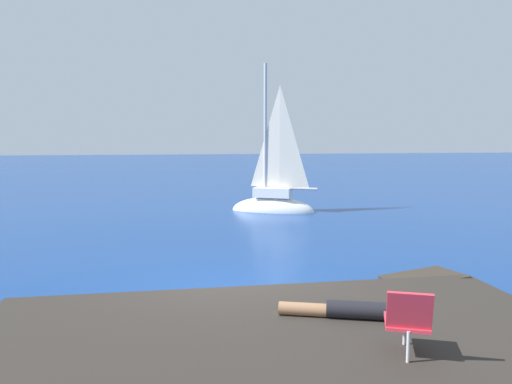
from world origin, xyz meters
TOP-DOWN VIEW (x-y plane):
  - ground_plane at (0.00, 0.00)m, footprint 160.00×160.00m
  - shore_ledge at (0.24, -3.09)m, footprint 7.76×4.00m
  - boulder_seaward at (-1.91, -1.38)m, footprint 1.07×1.14m
  - boulder_inland at (3.62, -0.58)m, footprint 1.58×1.83m
  - sailboat_near at (3.03, 10.57)m, footprint 3.64×2.55m
  - person_sunbather at (1.28, -2.77)m, footprint 1.70×0.73m
  - beach_chair at (1.49, -3.98)m, footprint 0.67×0.73m

SIDE VIEW (x-z plane):
  - ground_plane at x=0.00m, z-range 0.00..0.00m
  - boulder_seaward at x=-1.91m, z-range -0.34..0.34m
  - boulder_inland at x=3.62m, z-range -0.63..0.63m
  - shore_ledge at x=0.24m, z-range 0.00..0.59m
  - sailboat_near at x=3.03m, z-range -2.94..3.65m
  - person_sunbather at x=1.28m, z-range 0.58..0.83m
  - beach_chair at x=1.49m, z-range 0.64..1.43m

